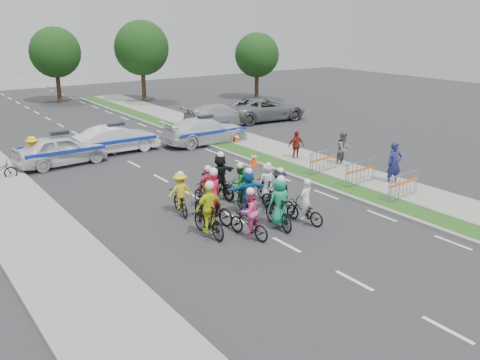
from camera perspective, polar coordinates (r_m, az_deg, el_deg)
ground at (r=17.58m, az=4.96°, el=-6.90°), size 90.00×90.00×0.00m
curb_right at (r=24.24m, az=6.75°, el=0.03°), size 0.20×60.00×0.12m
grass_strip at (r=24.69m, az=7.97°, el=0.30°), size 1.20×60.00×0.11m
sidewalk_right at (r=25.90m, az=10.91°, el=0.97°), size 2.40×60.00×0.13m
sidewalk_left at (r=19.06m, az=-20.63°, el=-5.82°), size 3.00×60.00×0.13m
rider_0 at (r=19.21m, az=6.90°, el=-3.02°), size 0.86×1.73×1.69m
rider_1 at (r=18.64m, az=4.17°, el=-2.96°), size 0.88×1.90×1.94m
rider_2 at (r=17.83m, az=0.94°, el=-4.16°), size 0.90×1.83×1.79m
rider_3 at (r=17.92m, az=-3.35°, el=-3.77°), size 1.00×1.89×1.98m
rider_4 at (r=20.16m, az=4.13°, el=-1.57°), size 1.05×1.80×1.77m
rider_5 at (r=19.78m, az=0.81°, el=-1.62°), size 1.53×1.82×1.85m
rider_6 at (r=19.18m, az=-2.93°, el=-2.59°), size 1.05×2.11×2.05m
rider_7 at (r=21.20m, az=2.88°, el=-0.69°), size 0.76×1.64×1.67m
rider_8 at (r=20.92m, az=-0.13°, el=-0.95°), size 0.83×1.76×1.73m
rider_9 at (r=20.57m, az=-3.52°, el=-1.23°), size 0.91×1.69×1.74m
rider_10 at (r=20.07m, az=-6.40°, el=-1.80°), size 1.03×1.74×1.69m
rider_11 at (r=21.67m, az=-2.17°, el=0.17°), size 1.59×1.90×1.97m
police_car_0 at (r=27.96m, az=-18.57°, el=3.07°), size 4.67×2.18×1.55m
police_car_1 at (r=29.75m, az=-13.00°, el=4.27°), size 4.47×1.58×1.47m
police_car_2 at (r=31.13m, az=-3.67°, el=5.27°), size 5.24×2.23×1.51m
civilian_sedan at (r=36.02m, az=-2.11°, el=6.92°), size 5.23×2.23×1.50m
civilian_suv at (r=38.12m, az=2.74°, el=7.58°), size 6.09×3.25×1.63m
spectator_0 at (r=24.21m, az=16.13°, el=1.66°), size 0.81×0.67×1.92m
spectator_1 at (r=26.64m, az=10.99°, el=3.24°), size 0.92×0.75×1.77m
spectator_2 at (r=27.46m, az=5.99°, el=3.65°), size 0.96×0.54×1.55m
marshal_hiviz at (r=27.55m, az=-21.20°, el=2.70°), size 1.22×1.03×1.64m
barrier_0 at (r=22.46m, az=17.02°, el=-0.67°), size 2.04×0.67×1.12m
barrier_1 at (r=23.87m, az=12.74°, el=0.70°), size 2.02×0.61×1.12m
barrier_2 at (r=25.42m, az=8.92°, el=1.93°), size 2.05×0.76×1.12m
cone_0 at (r=26.51m, az=1.49°, el=2.27°), size 0.40×0.40×0.70m
cone_1 at (r=30.95m, az=-0.38°, el=4.45°), size 0.40×0.40×0.70m
tree_1 at (r=46.57m, az=-10.45°, el=13.67°), size 4.55×4.55×6.82m
tree_2 at (r=47.75m, az=1.81°, el=13.17°), size 3.85×3.85×5.77m
tree_4 at (r=48.25m, az=-19.11°, el=12.73°), size 4.20×4.20×6.30m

